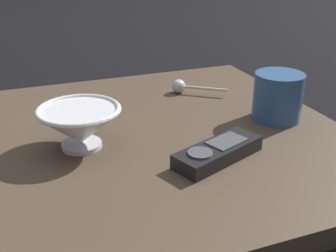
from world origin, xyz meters
TOP-DOWN VIEW (x-y plane):
  - ground_plane at (0.00, 0.00)m, footprint 6.00×6.00m
  - table at (0.00, 0.00)m, footprint 0.62×0.66m
  - cereal_bowl at (-0.15, -0.01)m, footprint 0.14×0.14m
  - coffee_mug at (0.21, -0.03)m, footprint 0.09×0.09m
  - teaspoon at (0.10, 0.17)m, footprint 0.10×0.08m
  - tv_remote_near at (0.04, -0.13)m, footprint 0.16×0.11m

SIDE VIEW (x-z plane):
  - ground_plane at x=0.00m, z-range 0.00..0.00m
  - table at x=0.00m, z-range 0.00..0.03m
  - tv_remote_near at x=0.04m, z-range 0.03..0.06m
  - teaspoon at x=0.10m, z-range 0.03..0.06m
  - cereal_bowl at x=-0.15m, z-range 0.04..0.11m
  - coffee_mug at x=0.21m, z-range 0.03..0.12m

